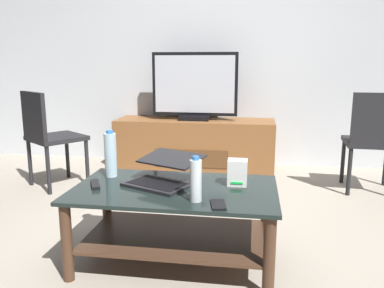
# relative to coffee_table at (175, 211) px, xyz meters

# --- Properties ---
(ground_plane) EXTENTS (7.68, 7.68, 0.00)m
(ground_plane) POSITION_rel_coffee_table_xyz_m (0.03, 0.29, -0.31)
(ground_plane) COLOR #9E9384
(back_wall) EXTENTS (6.40, 0.12, 2.80)m
(back_wall) POSITION_rel_coffee_table_xyz_m (0.03, 2.44, 1.09)
(back_wall) COLOR silver
(back_wall) RESTS_ON ground
(coffee_table) EXTENTS (1.14, 0.67, 0.45)m
(coffee_table) POSITION_rel_coffee_table_xyz_m (0.00, 0.00, 0.00)
(coffee_table) COLOR black
(coffee_table) RESTS_ON ground
(media_cabinet) EXTENTS (1.71, 0.52, 0.53)m
(media_cabinet) POSITION_rel_coffee_table_xyz_m (-0.20, 2.12, -0.04)
(media_cabinet) COLOR brown
(media_cabinet) RESTS_ON ground
(television) EXTENTS (0.91, 0.20, 0.72)m
(television) POSITION_rel_coffee_table_xyz_m (-0.20, 2.10, 0.57)
(television) COLOR black
(television) RESTS_ON media_cabinet
(dining_chair) EXTENTS (0.47, 0.47, 0.90)m
(dining_chair) POSITION_rel_coffee_table_xyz_m (1.46, 1.49, 0.20)
(dining_chair) COLOR black
(dining_chair) RESTS_ON ground
(side_chair) EXTENTS (0.61, 0.61, 0.89)m
(side_chair) POSITION_rel_coffee_table_xyz_m (-1.42, 1.21, 0.20)
(side_chair) COLOR black
(side_chair) RESTS_ON ground
(laptop) EXTENTS (0.48, 0.49, 0.16)m
(laptop) POSITION_rel_coffee_table_xyz_m (-0.08, 0.06, 0.20)
(laptop) COLOR black
(laptop) RESTS_ON coffee_table
(router_box) EXTENTS (0.11, 0.10, 0.15)m
(router_box) POSITION_rel_coffee_table_xyz_m (0.34, 0.11, 0.22)
(router_box) COLOR white
(router_box) RESTS_ON coffee_table
(water_bottle_near) EXTENTS (0.07, 0.07, 0.29)m
(water_bottle_near) POSITION_rel_coffee_table_xyz_m (-0.43, 0.16, 0.28)
(water_bottle_near) COLOR silver
(water_bottle_near) RESTS_ON coffee_table
(water_bottle_far) EXTENTS (0.06, 0.06, 0.23)m
(water_bottle_far) POSITION_rel_coffee_table_xyz_m (0.15, -0.20, 0.25)
(water_bottle_far) COLOR silver
(water_bottle_far) RESTS_ON coffee_table
(cell_phone) EXTENTS (0.10, 0.15, 0.01)m
(cell_phone) POSITION_rel_coffee_table_xyz_m (0.27, -0.25, 0.15)
(cell_phone) COLOR black
(cell_phone) RESTS_ON coffee_table
(tv_remote) EXTENTS (0.11, 0.16, 0.02)m
(tv_remote) POSITION_rel_coffee_table_xyz_m (-0.45, -0.04, 0.15)
(tv_remote) COLOR black
(tv_remote) RESTS_ON coffee_table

